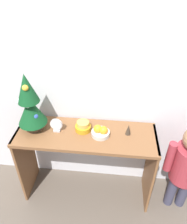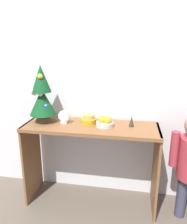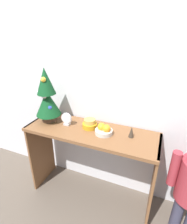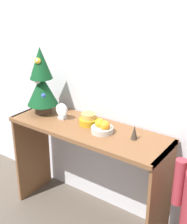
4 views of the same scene
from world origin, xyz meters
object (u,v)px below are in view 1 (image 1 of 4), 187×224
(singing_bowl, at_px, (83,127))
(figurine, at_px, (128,129))
(desk_clock, at_px, (56,125))
(fruit_bowl, at_px, (101,132))
(mini_tree, at_px, (29,104))

(singing_bowl, height_order, figurine, figurine)
(singing_bowl, relative_size, desk_clock, 1.09)
(singing_bowl, height_order, desk_clock, desk_clock)
(desk_clock, bearing_deg, fruit_bowl, -1.84)
(fruit_bowl, height_order, desk_clock, desk_clock)
(mini_tree, height_order, desk_clock, mini_tree)
(mini_tree, xyz_separation_m, fruit_bowl, (0.58, -0.02, -0.22))
(desk_clock, bearing_deg, singing_bowl, 9.47)
(singing_bowl, bearing_deg, fruit_bowl, -17.56)
(mini_tree, xyz_separation_m, desk_clock, (0.20, -0.01, -0.20))
(mini_tree, distance_m, desk_clock, 0.28)
(fruit_bowl, bearing_deg, figurine, 9.22)
(singing_bowl, distance_m, figurine, 0.39)
(mini_tree, distance_m, figurine, 0.84)
(singing_bowl, xyz_separation_m, desk_clock, (-0.22, -0.04, 0.02))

